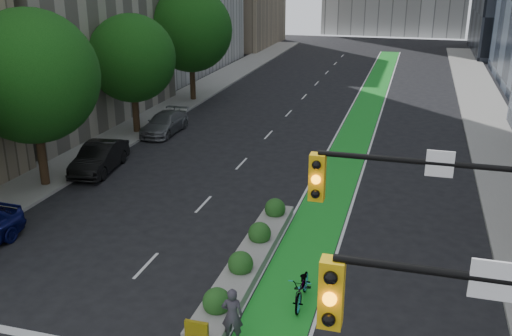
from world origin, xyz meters
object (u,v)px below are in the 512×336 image
Objects in this scene: median_planter at (249,257)px; parked_car_left_far at (165,123)px; parked_car_left_mid at (99,158)px; cyclist at (232,315)px; bicycle at (302,287)px.

median_planter is 18.67m from parked_car_left_far.
parked_car_left_mid reaches higher than median_planter.
parked_car_left_far is (-11.23, 19.91, -0.20)m from cyclist.
cyclist is at bearing -79.74° from median_planter.
parked_car_left_far is at bearing 80.79° from parked_car_left_mid.
median_planter is 2.18× the size of parked_car_left_far.
bicycle is 3.06m from cyclist.
parked_car_left_far is at bearing -70.17° from cyclist.
bicycle is 21.53m from parked_car_left_far.
cyclist reaches higher than parked_car_left_mid.
cyclist is (0.80, -4.42, 0.51)m from median_planter.
bicycle is at bearing -37.41° from median_planter.
cyclist reaches higher than median_planter.
bicycle is 1.19× the size of cyclist.
median_planter is at bearing 141.22° from bicycle.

